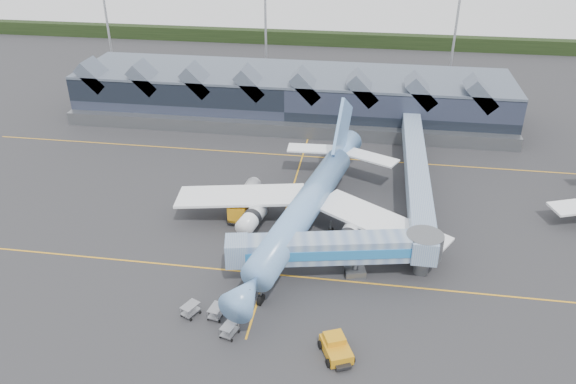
# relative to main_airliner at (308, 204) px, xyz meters

# --- Properties ---
(ground) EXTENTS (260.00, 260.00, 0.00)m
(ground) POSITION_rel_main_airliner_xyz_m (-3.98, -3.09, -4.40)
(ground) COLOR #252427
(ground) RESTS_ON ground
(taxi_stripes) EXTENTS (120.00, 60.00, 0.01)m
(taxi_stripes) POSITION_rel_main_airliner_xyz_m (-3.98, 6.91, -4.39)
(taxi_stripes) COLOR orange
(taxi_stripes) RESTS_ON ground
(tree_line_far) EXTENTS (260.00, 4.00, 4.00)m
(tree_line_far) POSITION_rel_main_airliner_xyz_m (-3.98, 106.91, -2.40)
(tree_line_far) COLOR black
(tree_line_far) RESTS_ON ground
(terminal) EXTENTS (90.00, 22.25, 12.52)m
(terminal) POSITION_rel_main_airliner_xyz_m (-9.04, 44.26, 0.48)
(terminal) COLOR black
(terminal) RESTS_ON ground
(light_masts) EXTENTS (132.40, 42.56, 22.45)m
(light_masts) POSITION_rel_main_airliner_xyz_m (17.02, 59.71, 8.09)
(light_masts) COLOR #989BA0
(light_masts) RESTS_ON ground
(main_airliner) EXTENTS (39.64, 46.26, 14.96)m
(main_airliner) POSITION_rel_main_airliner_xyz_m (0.00, 0.00, 0.00)
(main_airliner) COLOR #638FC9
(main_airliner) RESTS_ON ground
(jet_bridge) EXTENTS (26.93, 9.05, 5.85)m
(jet_bridge) POSITION_rel_main_airliner_xyz_m (6.09, -9.74, -0.42)
(jet_bridge) COLOR #657FA8
(jet_bridge) RESTS_ON ground
(fuel_truck) EXTENTS (3.64, 10.64, 3.54)m
(fuel_truck) POSITION_rel_main_airliner_xyz_m (-9.89, 4.19, -2.41)
(fuel_truck) COLOR black
(fuel_truck) RESTS_ON ground
(pushback_tug) EXTENTS (4.18, 5.11, 2.05)m
(pushback_tug) POSITION_rel_main_airliner_xyz_m (5.94, -23.79, -3.47)
(pushback_tug) COLOR orange
(pushback_tug) RESTS_ON ground
(baggage_carts) EXTENTS (7.32, 5.04, 1.48)m
(baggage_carts) POSITION_rel_main_airliner_xyz_m (-8.33, -20.96, -3.56)
(baggage_carts) COLOR gray
(baggage_carts) RESTS_ON ground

